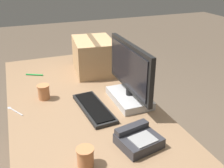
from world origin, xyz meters
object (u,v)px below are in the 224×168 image
object	(u,v)px
desk_phone	(138,139)
cardboard_box	(94,56)
paper_cup_right	(85,157)
spoon	(13,110)
monitor	(129,79)
keyboard	(94,108)
paper_cup_left	(44,92)
pen_marker	(34,75)

from	to	relation	value
desk_phone	cardboard_box	size ratio (longest dim) A/B	0.51
paper_cup_right	spoon	bearing A→B (deg)	-155.42
monitor	spoon	distance (m)	0.75
keyboard	paper_cup_right	xyz separation A→B (m)	(0.45, -0.18, 0.03)
cardboard_box	paper_cup_left	bearing A→B (deg)	-52.73
keyboard	cardboard_box	distance (m)	0.65
spoon	cardboard_box	bearing A→B (deg)	-86.97
desk_phone	pen_marker	bearing A→B (deg)	-171.59
paper_cup_right	monitor	bearing A→B (deg)	138.01
keyboard	paper_cup_left	bearing A→B (deg)	-138.42
paper_cup_right	pen_marker	bearing A→B (deg)	-174.82
keyboard	spoon	distance (m)	0.50
desk_phone	paper_cup_left	size ratio (longest dim) A/B	2.28
monitor	spoon	xyz separation A→B (m)	(-0.15, -0.72, -0.15)
pen_marker	spoon	bearing A→B (deg)	-81.58
paper_cup_left	keyboard	bearing A→B (deg)	45.69
paper_cup_right	cardboard_box	bearing A→B (deg)	160.56
paper_cup_right	spoon	xyz separation A→B (m)	(-0.63, -0.29, -0.04)
spoon	paper_cup_left	bearing A→B (deg)	-97.82
monitor	paper_cup_left	distance (m)	0.57
keyboard	desk_phone	xyz separation A→B (m)	(0.40, 0.10, 0.02)
keyboard	paper_cup_left	distance (m)	0.37
monitor	cardboard_box	world-z (taller)	monitor
pen_marker	keyboard	bearing A→B (deg)	-39.66
keyboard	desk_phone	distance (m)	0.42
monitor	desk_phone	distance (m)	0.47
keyboard	desk_phone	world-z (taller)	desk_phone
paper_cup_right	pen_marker	distance (m)	1.15
monitor	paper_cup_left	xyz separation A→B (m)	(-0.23, -0.51, -0.11)
desk_phone	cardboard_box	xyz separation A→B (m)	(-1.01, 0.09, 0.10)
monitor	spoon	world-z (taller)	monitor
paper_cup_left	cardboard_box	size ratio (longest dim) A/B	0.22
paper_cup_left	pen_marker	size ratio (longest dim) A/B	0.76
desk_phone	paper_cup_right	size ratio (longest dim) A/B	2.46
paper_cup_left	cardboard_box	bearing A→B (deg)	127.27
paper_cup_right	cardboard_box	world-z (taller)	cardboard_box
keyboard	desk_phone	bearing A→B (deg)	10.18
monitor	paper_cup_left	size ratio (longest dim) A/B	5.66
spoon	cardboard_box	world-z (taller)	cardboard_box
paper_cup_left	paper_cup_right	world-z (taller)	paper_cup_left
desk_phone	spoon	bearing A→B (deg)	-146.50
monitor	pen_marker	world-z (taller)	monitor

